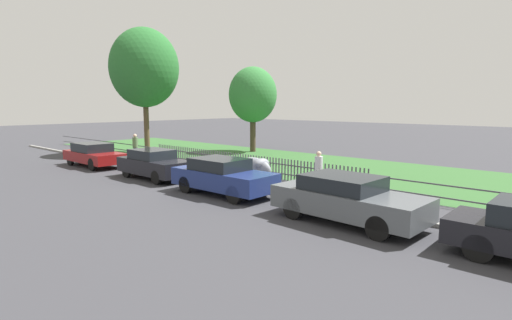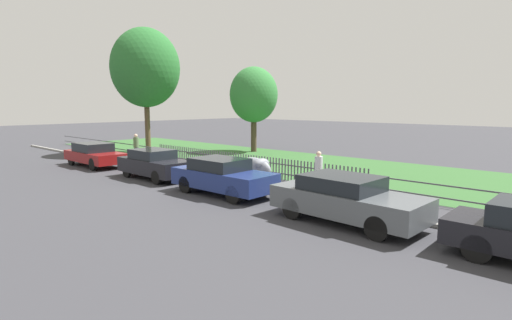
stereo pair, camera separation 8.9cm
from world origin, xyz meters
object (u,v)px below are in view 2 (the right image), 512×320
(parked_car_red_compact, at_px, (346,198))
(covered_motorcycle, at_px, (255,168))
(parked_car_black_saloon, at_px, (155,164))
(parked_car_silver_hatchback, at_px, (95,154))
(pedestrian_near_fence, at_px, (318,168))
(tree_behind_motorcycle, at_px, (254,95))
(parked_car_navy_estate, at_px, (222,176))
(pedestrian_by_lamp, at_px, (136,145))
(tree_nearest_kerb, at_px, (145,68))

(parked_car_red_compact, relative_size, covered_motorcycle, 2.25)
(parked_car_black_saloon, distance_m, covered_motorcycle, 4.93)
(parked_car_red_compact, bearing_deg, covered_motorcycle, 160.49)
(parked_car_silver_hatchback, distance_m, pedestrian_near_fence, 13.16)
(covered_motorcycle, distance_m, tree_behind_motorcycle, 12.68)
(parked_car_silver_hatchback, xyz_separation_m, parked_car_red_compact, (15.91, 0.04, 0.04))
(parked_car_black_saloon, bearing_deg, tree_behind_motorcycle, 110.09)
(parked_car_navy_estate, relative_size, covered_motorcycle, 2.14)
(tree_behind_motorcycle, bearing_deg, parked_car_black_saloon, -70.14)
(pedestrian_by_lamp, bearing_deg, parked_car_silver_hatchback, 103.68)
(parked_car_red_compact, height_order, tree_nearest_kerb, tree_nearest_kerb)
(parked_car_red_compact, xyz_separation_m, covered_motorcycle, (-5.73, 2.24, -0.01))
(parked_car_black_saloon, xyz_separation_m, parked_car_red_compact, (10.19, -0.13, 0.02))
(parked_car_red_compact, distance_m, tree_nearest_kerb, 20.41)
(tree_behind_motorcycle, distance_m, pedestrian_by_lamp, 9.14)
(parked_car_red_compact, height_order, pedestrian_by_lamp, pedestrian_by_lamp)
(tree_nearest_kerb, bearing_deg, parked_car_silver_hatchback, -59.99)
(pedestrian_by_lamp, bearing_deg, parked_car_black_saloon, 161.09)
(parked_car_black_saloon, xyz_separation_m, tree_behind_motorcycle, (-3.96, 10.97, 3.41))
(parked_car_silver_hatchback, distance_m, covered_motorcycle, 10.43)
(parked_car_red_compact, xyz_separation_m, tree_behind_motorcycle, (-14.15, 11.10, 3.39))
(covered_motorcycle, distance_m, pedestrian_by_lamp, 10.65)
(covered_motorcycle, distance_m, pedestrian_near_fence, 2.76)
(parked_car_navy_estate, relative_size, pedestrian_near_fence, 2.73)
(parked_car_red_compact, height_order, pedestrian_near_fence, pedestrian_near_fence)
(parked_car_navy_estate, xyz_separation_m, covered_motorcycle, (-0.33, 2.19, -0.01))
(parked_car_navy_estate, xyz_separation_m, pedestrian_by_lamp, (-10.97, 2.78, 0.20))
(parked_car_silver_hatchback, height_order, tree_behind_motorcycle, tree_behind_motorcycle)
(parked_car_black_saloon, distance_m, tree_nearest_kerb, 11.49)
(parked_car_black_saloon, relative_size, parked_car_navy_estate, 0.94)
(parked_car_black_saloon, relative_size, tree_nearest_kerb, 0.46)
(parked_car_silver_hatchback, height_order, covered_motorcycle, parked_car_silver_hatchback)
(parked_car_navy_estate, bearing_deg, tree_nearest_kerb, 157.49)
(tree_nearest_kerb, relative_size, pedestrian_near_fence, 5.52)
(covered_motorcycle, height_order, pedestrian_by_lamp, pedestrian_by_lamp)
(parked_car_red_compact, relative_size, tree_nearest_kerb, 0.52)
(covered_motorcycle, relative_size, pedestrian_near_fence, 1.28)
(tree_behind_motorcycle, bearing_deg, pedestrian_near_fence, -35.52)
(tree_nearest_kerb, bearing_deg, parked_car_navy_estate, -21.16)
(parked_car_red_compact, distance_m, pedestrian_near_fence, 4.56)
(parked_car_navy_estate, height_order, tree_nearest_kerb, tree_nearest_kerb)
(parked_car_silver_hatchback, relative_size, covered_motorcycle, 2.15)
(parked_car_silver_hatchback, relative_size, parked_car_black_saloon, 1.08)
(tree_nearest_kerb, bearing_deg, pedestrian_by_lamp, -43.33)
(parked_car_silver_hatchback, distance_m, parked_car_black_saloon, 5.72)
(pedestrian_near_fence, bearing_deg, parked_car_navy_estate, 69.74)
(parked_car_red_compact, bearing_deg, parked_car_navy_estate, -178.66)
(parked_car_red_compact, height_order, tree_behind_motorcycle, tree_behind_motorcycle)
(parked_car_black_saloon, bearing_deg, pedestrian_by_lamp, 156.67)
(covered_motorcycle, bearing_deg, parked_car_silver_hatchback, -165.99)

